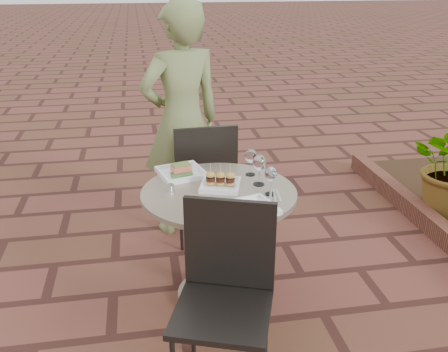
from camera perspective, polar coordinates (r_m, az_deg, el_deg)
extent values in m
plane|color=brown|center=(3.38, 1.99, -11.91)|extent=(60.00, 60.00, 0.00)
cylinder|color=gray|center=(3.23, -0.54, -13.24)|extent=(0.52, 0.52, 0.04)
cylinder|color=gray|center=(3.05, -0.56, -8.21)|extent=(0.08, 0.08, 0.70)
cylinder|color=gray|center=(2.88, -0.59, -1.97)|extent=(0.90, 0.90, 0.03)
cube|color=black|center=(3.72, -2.58, -0.63)|extent=(0.47, 0.47, 0.03)
cube|color=black|center=(3.44, -2.02, 1.92)|extent=(0.44, 0.06, 0.46)
cylinder|color=black|center=(4.01, -0.37, -2.36)|extent=(0.02, 0.02, 0.44)
cylinder|color=black|center=(3.96, -5.75, -2.89)|extent=(0.02, 0.02, 0.44)
cylinder|color=black|center=(3.68, 0.96, -4.79)|extent=(0.02, 0.02, 0.44)
cylinder|color=black|center=(3.62, -4.91, -5.41)|extent=(0.02, 0.02, 0.44)
cube|color=black|center=(2.38, -0.18, -15.29)|extent=(0.56, 0.56, 0.03)
cube|color=black|center=(2.41, 0.65, -7.69)|extent=(0.42, 0.18, 0.46)
cylinder|color=black|center=(2.70, -3.57, -16.25)|extent=(0.02, 0.02, 0.44)
cylinder|color=black|center=(2.66, 4.80, -17.12)|extent=(0.02, 0.02, 0.44)
imported|color=olive|center=(3.71, -4.85, 6.23)|extent=(0.74, 0.60, 1.75)
cube|color=white|center=(3.11, -4.90, 0.25)|extent=(0.32, 0.32, 0.01)
cube|color=#DD654E|center=(3.09, -4.93, 0.90)|extent=(0.13, 0.10, 0.04)
cube|color=#54642D|center=(3.09, -4.94, 1.31)|extent=(0.13, 0.10, 0.01)
cube|color=white|center=(2.92, -0.42, -1.18)|extent=(0.28, 0.28, 0.01)
cube|color=white|center=(2.65, 3.17, -3.82)|extent=(0.29, 0.29, 0.01)
ellipsoid|color=#CC5474|center=(2.59, 2.63, -4.16)|extent=(0.04, 0.03, 0.02)
cylinder|color=white|center=(2.84, 5.29, -2.06)|extent=(0.06, 0.06, 0.00)
cylinder|color=white|center=(2.83, 5.32, -1.34)|extent=(0.01, 0.01, 0.07)
ellipsoid|color=white|center=(2.80, 5.38, 0.19)|extent=(0.07, 0.07, 0.09)
cylinder|color=white|center=(2.80, 5.38, 0.10)|extent=(0.06, 0.06, 0.04)
cylinder|color=white|center=(3.10, 3.03, 0.18)|extent=(0.06, 0.06, 0.00)
cylinder|color=white|center=(3.09, 3.04, 0.87)|extent=(0.01, 0.01, 0.08)
ellipsoid|color=white|center=(3.06, 3.08, 2.31)|extent=(0.07, 0.07, 0.09)
cylinder|color=white|center=(2.97, 4.00, -0.94)|extent=(0.07, 0.07, 0.00)
cylinder|color=white|center=(2.95, 4.02, -0.16)|extent=(0.01, 0.01, 0.08)
ellipsoid|color=white|center=(2.92, 4.07, 1.50)|extent=(0.08, 0.08, 0.10)
cylinder|color=silver|center=(2.89, -6.22, -1.35)|extent=(0.05, 0.05, 0.04)
cube|color=brown|center=(4.16, 23.33, -5.65)|extent=(0.12, 3.00, 0.15)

